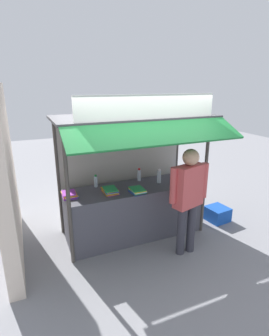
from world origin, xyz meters
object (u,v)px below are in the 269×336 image
at_px(water_bottle_far_right, 96,181).
at_px(banana_bunch_inner_left, 86,145).
at_px(water_bottle_back_right, 139,175).
at_px(vendor_person, 188,193).
at_px(magazine_stack_mid_left, 186,183).
at_px(banana_bunch_inner_right, 168,140).
at_px(plastic_crate, 217,214).
at_px(magazine_stack_far_left, 110,191).
at_px(water_bottle_front_left, 159,176).
at_px(magazine_stack_rear_center, 69,195).
at_px(banana_bunch_rightmost, 141,143).
at_px(magazine_stack_back_left, 138,191).
at_px(banana_bunch_leftmost, 181,140).

bearing_deg(water_bottle_far_right, banana_bunch_inner_left, -112.22).
relative_size(water_bottle_back_right, vendor_person, 0.14).
xyz_separation_m(water_bottle_far_right, magazine_stack_mid_left, (1.49, -0.57, -0.06)).
bearing_deg(water_bottle_back_right, banana_bunch_inner_right, -78.25).
height_order(magazine_stack_mid_left, plastic_crate, magazine_stack_mid_left).
bearing_deg(vendor_person, magazine_stack_far_left, -52.01).
relative_size(water_bottle_front_left, magazine_stack_rear_center, 0.90).
xyz_separation_m(magazine_stack_rear_center, banana_bunch_inner_right, (1.49, -0.50, 0.87)).
height_order(water_bottle_front_left, water_bottle_back_right, water_bottle_front_left).
xyz_separation_m(water_bottle_far_right, water_bottle_back_right, (0.82, -0.02, 0.01)).
bearing_deg(water_bottle_front_left, banana_bunch_inner_right, -105.26).
height_order(water_bottle_back_right, banana_bunch_inner_right, banana_bunch_inner_right).
distance_m(magazine_stack_mid_left, banana_bunch_inner_right, 1.02).
xyz_separation_m(magazine_stack_mid_left, banana_bunch_rightmost, (-0.98, -0.19, 0.85)).
bearing_deg(water_bottle_back_right, magazine_stack_far_left, -153.38).
height_order(magazine_stack_back_left, banana_bunch_inner_right, banana_bunch_inner_right).
height_order(banana_bunch_leftmost, plastic_crate, banana_bunch_leftmost).
xyz_separation_m(water_bottle_far_right, banana_bunch_inner_right, (0.98, -0.76, 0.80)).
bearing_deg(banana_bunch_inner_left, banana_bunch_inner_right, 0.03).
distance_m(water_bottle_far_right, magazine_stack_back_left, 0.78).
bearing_deg(banana_bunch_leftmost, water_bottle_front_left, 100.60).
height_order(banana_bunch_inner_left, vendor_person, banana_bunch_inner_left).
relative_size(magazine_stack_rear_center, banana_bunch_rightmost, 0.95).
height_order(magazine_stack_back_left, banana_bunch_leftmost, banana_bunch_leftmost).
height_order(magazine_stack_far_left, banana_bunch_inner_left, banana_bunch_inner_left).
bearing_deg(magazine_stack_mid_left, water_bottle_front_left, 140.76).
bearing_deg(magazine_stack_rear_center, water_bottle_far_right, 27.14).
bearing_deg(banana_bunch_inner_left, plastic_crate, 6.09).
distance_m(water_bottle_front_left, magazine_stack_back_left, 0.63).
bearing_deg(plastic_crate, banana_bunch_inner_right, -168.40).
bearing_deg(banana_bunch_rightmost, banana_bunch_leftmost, -0.19).
xyz_separation_m(magazine_stack_far_left, banana_bunch_inner_right, (0.84, -0.40, 0.86)).
xyz_separation_m(magazine_stack_back_left, magazine_stack_rear_center, (-1.07, 0.28, -0.00)).
distance_m(water_bottle_front_left, banana_bunch_inner_right, 0.94).
height_order(magazine_stack_rear_center, banana_bunch_rightmost, banana_bunch_rightmost).
height_order(magazine_stack_back_left, banana_bunch_rightmost, banana_bunch_rightmost).
distance_m(water_bottle_far_right, banana_bunch_inner_right, 1.48).
distance_m(water_bottle_back_right, banana_bunch_rightmost, 1.12).
relative_size(magazine_stack_rear_center, banana_bunch_inner_left, 1.10).
bearing_deg(magazine_stack_far_left, magazine_stack_mid_left, -8.63).
relative_size(banana_bunch_leftmost, banana_bunch_rightmost, 0.99).
bearing_deg(banana_bunch_rightmost, water_bottle_back_right, 66.92).
bearing_deg(magazine_stack_rear_center, magazine_stack_back_left, -14.94).
bearing_deg(banana_bunch_leftmost, magazine_stack_back_left, 161.61).
bearing_deg(magazine_stack_back_left, magazine_stack_rear_center, 165.06).
bearing_deg(banana_bunch_inner_right, magazine_stack_mid_left, 20.51).
height_order(water_bottle_front_left, plastic_crate, water_bottle_front_left).
bearing_deg(water_bottle_far_right, banana_bunch_leftmost, -32.24).
distance_m(water_bottle_far_right, magazine_stack_far_left, 0.39).
distance_m(magazine_stack_rear_center, banana_bunch_leftmost, 1.98).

